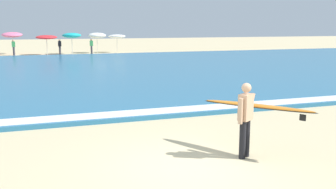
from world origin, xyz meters
name	(u,v)px	position (x,y,z in m)	size (l,w,h in m)	color
ground_plane	(191,167)	(0.00, 0.00, 0.00)	(160.00, 160.00, 0.00)	beige
sea	(86,70)	(0.00, 18.23, 0.07)	(120.00, 28.00, 0.14)	teal
surf_foam	(136,113)	(0.00, 4.83, 0.15)	(120.00, 0.88, 0.01)	white
surfer_with_board	(251,111)	(1.59, 0.31, 1.04)	(1.79, 2.62, 1.73)	black
beach_umbrella_3	(12,35)	(-5.34, 36.16, 2.00)	(2.05, 2.09, 2.35)	beige
beach_umbrella_4	(46,37)	(-2.00, 33.78, 1.79)	(2.10, 2.12, 2.05)	beige
beach_umbrella_5	(72,35)	(0.50, 34.12, 1.93)	(1.92, 1.93, 2.22)	beige
beach_umbrella_6	(97,35)	(3.27, 35.21, 1.89)	(1.92, 1.94, 2.21)	beige
beach_umbrella_7	(117,36)	(5.44, 35.19, 1.77)	(1.87, 1.88, 1.99)	beige
beachgoer_near_row_left	(14,47)	(-5.17, 34.31, 0.84)	(0.32, 0.20, 1.58)	#383842
beachgoer_near_row_mid	(91,46)	(2.46, 33.94, 0.84)	(0.32, 0.20, 1.58)	#383842
beachgoer_near_row_right	(60,46)	(-0.75, 33.89, 0.84)	(0.32, 0.20, 1.58)	#383842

